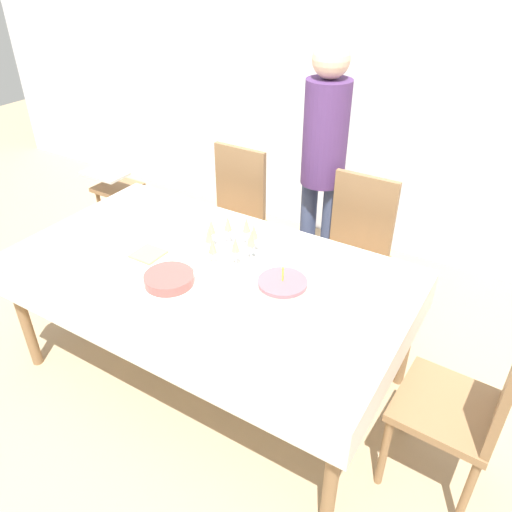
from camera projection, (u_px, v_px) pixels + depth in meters
The scene contains 16 objects.
ground_plane at pixel (214, 371), 2.95m from camera, with size 12.00×12.00×0.00m, color tan.
wall_back at pixel (360, 71), 3.59m from camera, with size 8.00×0.05×2.70m.
dining_table at pixel (209, 282), 2.60m from camera, with size 2.05×1.14×0.75m.
dining_chair_far_left at pixel (232, 212), 3.49m from camera, with size 0.42×0.42×0.98m.
dining_chair_far_right at pixel (353, 247), 3.09m from camera, with size 0.42×0.42×0.98m.
dining_chair_right_end at pixel (472, 402), 2.06m from camera, with size 0.44×0.44×0.98m.
birthday_cake at pixel (282, 290), 2.28m from camera, with size 0.23×0.23×0.18m.
champagne_tray at pixel (232, 242), 2.59m from camera, with size 0.38×0.38×0.18m.
plate_stack_main at pixel (169, 279), 2.41m from camera, with size 0.24×0.24×0.05m.
plate_stack_dessert at pixel (209, 264), 2.54m from camera, with size 0.18×0.18×0.03m.
cake_knife at pixel (258, 320), 2.18m from camera, with size 0.29×0.13×0.00m.
fork_pile at pixel (122, 268), 2.52m from camera, with size 0.18×0.08×0.02m.
napkin_pile at pixel (148, 254), 2.63m from camera, with size 0.15×0.15×0.01m.
person_standing at pixel (324, 152), 3.14m from camera, with size 0.28×0.28×1.69m.
high_chair at pixel (117, 196), 3.84m from camera, with size 0.33×0.35×0.71m.
gift_bag at pixel (49, 279), 3.56m from camera, with size 0.19×0.11×0.22m.
Camera 1 is at (1.32, -1.67, 2.16)m, focal length 35.00 mm.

